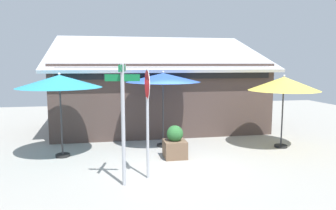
{
  "coord_description": "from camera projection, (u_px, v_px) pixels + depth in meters",
  "views": [
    {
      "loc": [
        -1.7,
        -8.53,
        2.91
      ],
      "look_at": [
        0.16,
        1.2,
        1.6
      ],
      "focal_mm": 33.83,
      "sensor_mm": 36.0,
      "label": 1
    }
  ],
  "objects": [
    {
      "name": "ground_plane",
      "position": [
        170.0,
        168.0,
        9.0
      ],
      "size": [
        28.0,
        28.0,
        0.1
      ],
      "primitive_type": "cube",
      "color": "#9E9B93"
    },
    {
      "name": "cafe_building",
      "position": [
        158.0,
        94.0,
        14.28
      ],
      "size": [
        9.2,
        5.21,
        4.25
      ],
      "color": "#473833",
      "rests_on": "ground"
    },
    {
      "name": "patio_umbrella_teal_left",
      "position": [
        60.0,
        82.0,
        9.62
      ],
      "size": [
        2.56,
        2.56,
        2.63
      ],
      "color": "black",
      "rests_on": "ground"
    },
    {
      "name": "patio_umbrella_royal_blue_center",
      "position": [
        163.0,
        78.0,
        10.85
      ],
      "size": [
        2.57,
        2.57,
        2.65
      ],
      "color": "black",
      "rests_on": "ground"
    },
    {
      "name": "sidewalk_planter",
      "position": [
        175.0,
        144.0,
        9.77
      ],
      "size": [
        0.68,
        0.68,
        1.02
      ],
      "color": "brown",
      "rests_on": "ground"
    },
    {
      "name": "stop_sign",
      "position": [
        147.0,
        103.0,
        7.84
      ],
      "size": [
        0.07,
        0.75,
        2.77
      ],
      "color": "#A8AAB2",
      "rests_on": "ground"
    },
    {
      "name": "street_sign_post",
      "position": [
        123.0,
        112.0,
        7.38
      ],
      "size": [
        0.8,
        0.86,
        2.9
      ],
      "color": "#A8AAB2",
      "rests_on": "ground"
    },
    {
      "name": "patio_umbrella_mustard_right",
      "position": [
        284.0,
        84.0,
        10.75
      ],
      "size": [
        2.39,
        2.39,
        2.53
      ],
      "color": "black",
      "rests_on": "ground"
    }
  ]
}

